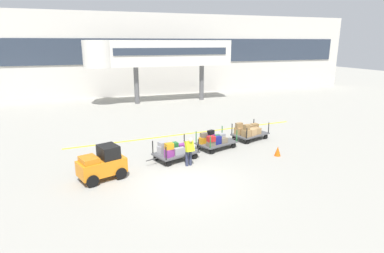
{
  "coord_description": "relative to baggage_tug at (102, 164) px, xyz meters",
  "views": [
    {
      "loc": [
        -4.15,
        -12.63,
        6.22
      ],
      "look_at": [
        1.66,
        3.95,
        1.52
      ],
      "focal_mm": 29.63,
      "sensor_mm": 36.0,
      "label": 1
    }
  ],
  "objects": [
    {
      "name": "baggage_tug",
      "position": [
        0.0,
        0.0,
        0.0
      ],
      "size": [
        2.34,
        1.78,
        1.58
      ],
      "color": "orange",
      "rests_on": "ground_plane"
    },
    {
      "name": "baggage_cart_middle",
      "position": [
        6.63,
        2.27,
        -0.23
      ],
      "size": [
        3.07,
        2.07,
        1.11
      ],
      "color": "#4C4C4F",
      "rests_on": "ground_plane"
    },
    {
      "name": "baggage_cart_lead",
      "position": [
        3.78,
        1.31,
        -0.22
      ],
      "size": [
        3.07,
        2.07,
        1.14
      ],
      "color": "#4C4C4F",
      "rests_on": "ground_plane"
    },
    {
      "name": "safety_cone_near",
      "position": [
        9.52,
        -0.02,
        -0.48
      ],
      "size": [
        0.36,
        0.36,
        0.55
      ],
      "primitive_type": "cone",
      "color": "#EA590F",
      "rests_on": "ground_plane"
    },
    {
      "name": "baggage_cart_tail",
      "position": [
        9.5,
        3.28,
        -0.19
      ],
      "size": [
        3.07,
        2.07,
        1.18
      ],
      "color": "#4C4C4F",
      "rests_on": "ground_plane"
    },
    {
      "name": "ground_plane",
      "position": [
        3.54,
        -1.71,
        -0.75
      ],
      "size": [
        120.0,
        120.0,
        0.0
      ],
      "primitive_type": "plane",
      "color": "#9E9B91"
    },
    {
      "name": "jet_bridge",
      "position": [
        6.7,
        18.29,
        4.3
      ],
      "size": [
        15.16,
        3.0,
        6.41
      ],
      "color": "silver",
      "rests_on": "ground_plane"
    },
    {
      "name": "baggage_handler",
      "position": [
        4.33,
        0.18,
        0.11
      ],
      "size": [
        0.46,
        0.47,
        1.56
      ],
      "color": "#2D334C",
      "rests_on": "ground_plane"
    },
    {
      "name": "terminal_building",
      "position": [
        3.54,
        24.28,
        4.0
      ],
      "size": [
        62.71,
        2.51,
        9.48
      ],
      "color": "beige",
      "rests_on": "ground_plane"
    },
    {
      "name": "apron_lead_line",
      "position": [
        6.38,
        5.88,
        -0.75
      ],
      "size": [
        16.9,
        1.54,
        0.01
      ],
      "primitive_type": "cube",
      "rotation": [
        0.0,
        0.0,
        0.08
      ],
      "color": "yellow",
      "rests_on": "ground_plane"
    }
  ]
}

